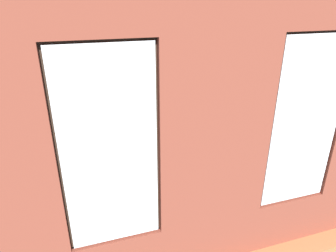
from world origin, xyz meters
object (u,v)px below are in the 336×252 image
at_px(coffee_table, 169,148).
at_px(papasan_chair, 99,124).
at_px(potted_plant_corner_near_left, 235,99).
at_px(remote_gray, 169,146).
at_px(couch_by_window, 144,219).
at_px(cup_ceramic, 177,146).
at_px(candle_jar, 159,143).
at_px(potted_plant_by_left_couch, 235,125).
at_px(potted_plant_between_couches, 235,183).
at_px(table_plant_small, 187,136).
at_px(couch_left, 287,152).

distance_m(coffee_table, papasan_chair, 2.06).
bearing_deg(potted_plant_corner_near_left, remote_gray, 34.26).
xyz_separation_m(couch_by_window, potted_plant_corner_near_left, (-3.44, -3.54, 0.36)).
xyz_separation_m(coffee_table, cup_ceramic, (-0.12, 0.12, 0.10)).
bearing_deg(papasan_chair, candle_jar, 124.87).
height_order(coffee_table, potted_plant_by_left_couch, potted_plant_by_left_couch).
bearing_deg(potted_plant_corner_near_left, cup_ceramic, 37.47).
bearing_deg(potted_plant_between_couches, potted_plant_by_left_couch, -120.07).
xyz_separation_m(table_plant_small, remote_gray, (0.43, 0.14, -0.11)).
height_order(couch_by_window, potted_plant_by_left_couch, couch_by_window).
distance_m(candle_jar, table_plant_small, 0.64).
distance_m(coffee_table, candle_jar, 0.24).
bearing_deg(couch_by_window, table_plant_small, -125.50).
bearing_deg(potted_plant_by_left_couch, coffee_table, 18.37).
relative_size(couch_by_window, table_plant_small, 8.98).
bearing_deg(table_plant_small, potted_plant_by_left_couch, -161.40).
distance_m(couch_by_window, table_plant_small, 2.48).
relative_size(cup_ceramic, table_plant_small, 0.42).
height_order(table_plant_small, remote_gray, table_plant_small).
distance_m(coffee_table, table_plant_small, 0.49).
distance_m(table_plant_small, potted_plant_corner_near_left, 2.52).
relative_size(couch_by_window, potted_plant_corner_near_left, 1.34).
distance_m(couch_by_window, candle_jar, 2.14).
bearing_deg(papasan_chair, couch_left, 145.62).
bearing_deg(cup_ceramic, coffee_table, -44.87).
relative_size(table_plant_small, potted_plant_corner_near_left, 0.15).
relative_size(cup_ceramic, candle_jar, 0.90).
xyz_separation_m(remote_gray, potted_plant_by_left_couch, (-1.89, -0.63, -0.03)).
relative_size(couch_left, potted_plant_by_left_couch, 3.34).
xyz_separation_m(papasan_chair, potted_plant_by_left_couch, (-3.16, 1.00, -0.03)).
xyz_separation_m(couch_by_window, potted_plant_by_left_couch, (-2.89, -2.50, 0.08)).
height_order(coffee_table, papasan_chair, papasan_chair).
bearing_deg(coffee_table, couch_by_window, 61.89).
distance_m(papasan_chair, potted_plant_between_couches, 3.87).
xyz_separation_m(candle_jar, papasan_chair, (1.07, -1.53, -0.04)).
xyz_separation_m(coffee_table, potted_plant_between_couches, (-0.47, 1.83, 0.23)).
bearing_deg(candle_jar, cup_ceramic, 145.61).
height_order(couch_left, coffee_table, couch_left).
xyz_separation_m(couch_by_window, candle_jar, (-0.80, -1.97, 0.15)).
relative_size(cup_ceramic, remote_gray, 0.56).
relative_size(table_plant_small, potted_plant_between_couches, 0.18).
bearing_deg(couch_by_window, candle_jar, -112.18).
height_order(candle_jar, potted_plant_corner_near_left, potted_plant_corner_near_left).
relative_size(cup_ceramic, potted_plant_corner_near_left, 0.06).
bearing_deg(potted_plant_by_left_couch, table_plant_small, 18.60).
xyz_separation_m(couch_by_window, couch_left, (-3.29, -1.07, 0.00)).
distance_m(couch_left, papasan_chair, 4.31).
bearing_deg(couch_by_window, cup_ceramic, -122.51).
distance_m(coffee_table, remote_gray, 0.06).
xyz_separation_m(cup_ceramic, potted_plant_corner_near_left, (-2.32, -1.78, 0.22)).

